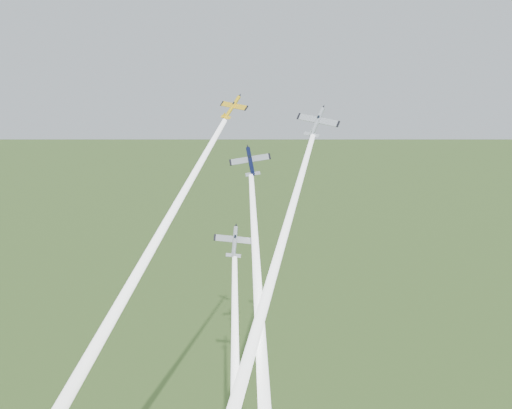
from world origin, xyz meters
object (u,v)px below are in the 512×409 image
plane_yellow (232,107)px  plane_navy (250,161)px  plane_silver_right (317,122)px  plane_silver_low (235,242)px

plane_yellow → plane_navy: (4.88, -2.70, -10.26)m
plane_navy → plane_silver_right: bearing=0.4°
plane_navy → plane_silver_right: 15.13m
plane_silver_right → plane_navy: bearing=-150.6°
plane_yellow → plane_silver_right: bearing=30.9°
plane_yellow → plane_silver_low: plane_yellow is taller
plane_navy → plane_silver_low: bearing=-113.4°
plane_silver_right → plane_silver_low: plane_silver_right is taller
plane_silver_right → plane_silver_low: 28.53m
plane_silver_right → plane_silver_low: (-11.62, -14.64, -21.56)m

